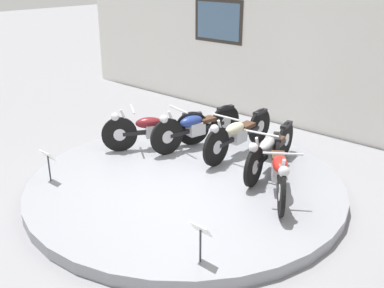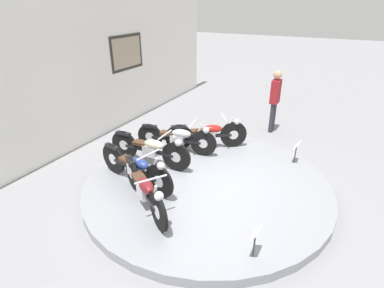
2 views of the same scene
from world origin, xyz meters
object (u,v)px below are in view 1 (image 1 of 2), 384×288
Objects in this scene: motorcycle_blue at (196,126)px; info_placard_front_left at (48,159)px; motorcycle_red at (279,168)px; motorcycle_cream at (238,133)px; motorcycle_maroon at (154,128)px; info_placard_front_centre at (200,234)px; motorcycle_silver at (270,149)px.

motorcycle_blue reaches higher than info_placard_front_left.
motorcycle_blue is 2.20m from motorcycle_red.
motorcycle_cream reaches higher than motorcycle_red.
motorcycle_red is (2.64, 0.00, 0.01)m from motorcycle_maroon.
info_placard_front_centre is at bearing 0.00° from info_placard_front_left.
motorcycle_cream reaches higher than motorcycle_silver.
motorcycle_silver is 3.52m from info_placard_front_left.
motorcycle_silver is at bearing -15.26° from motorcycle_cream.
motorcycle_silver is at bearing 106.13° from info_placard_front_centre.
motorcycle_maroon reaches higher than motorcycle_silver.
motorcycle_red is (1.32, -0.78, -0.00)m from motorcycle_cream.
motorcycle_blue reaches higher than motorcycle_maroon.
info_placard_front_left is at bearing -132.20° from motorcycle_silver.
motorcycle_cream reaches higher than info_placard_front_centre.
info_placard_front_centre is (0.24, -2.04, -0.03)m from motorcycle_red.
motorcycle_silver is (0.80, -0.22, -0.02)m from motorcycle_cream.
motorcycle_red reaches higher than motorcycle_silver.
info_placard_front_centre is (0.75, -2.61, -0.01)m from motorcycle_silver.
motorcycle_cream is 3.94× the size of info_placard_front_left.
info_placard_front_centre is (2.88, -2.04, -0.02)m from motorcycle_maroon.
info_placard_front_left is (-0.75, -2.61, -0.03)m from motorcycle_blue.
motorcycle_maroon is 1.00× the size of motorcycle_red.
motorcycle_silver is 0.76m from motorcycle_red.
info_placard_front_left is at bearing -96.67° from motorcycle_maroon.
motorcycle_maroon is at bearing 144.64° from info_placard_front_centre.
motorcycle_maroon is 0.86× the size of motorcycle_silver.
motorcycle_cream is 1.20× the size of motorcycle_red.
motorcycle_blue is (0.51, 0.57, 0.01)m from motorcycle_maroon.
motorcycle_cream is at bearing 30.65° from motorcycle_maroon.
info_placard_front_left is (-1.56, -2.83, -0.03)m from motorcycle_cream.
motorcycle_maroon is 3.27× the size of info_placard_front_centre.
info_placard_front_left and info_placard_front_centre have the same top height.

